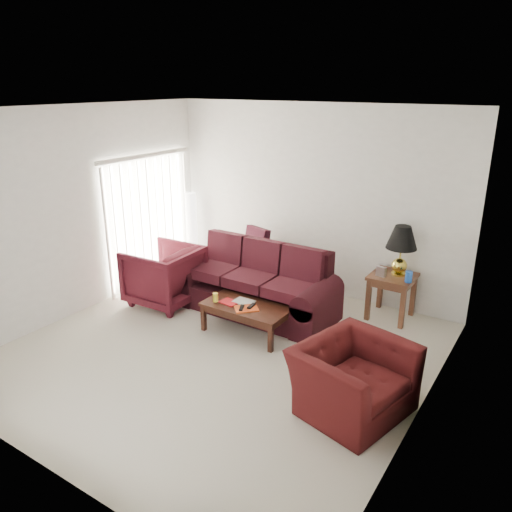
% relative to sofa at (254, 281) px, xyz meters
% --- Properties ---
extents(floor, '(5.00, 5.00, 0.00)m').
position_rel_sofa_xyz_m(floor, '(0.28, -1.23, -0.50)').
color(floor, beige).
rests_on(floor, ground).
extents(blinds, '(0.10, 2.00, 2.16)m').
position_rel_sofa_xyz_m(blinds, '(-2.14, 0.07, 0.58)').
color(blinds, silver).
rests_on(blinds, ground).
extents(sofa, '(2.45, 1.07, 1.00)m').
position_rel_sofa_xyz_m(sofa, '(0.00, 0.00, 0.00)').
color(sofa, black).
rests_on(sofa, ground).
extents(throw_pillow, '(0.51, 0.34, 0.48)m').
position_rel_sofa_xyz_m(throw_pillow, '(-0.54, 0.90, 0.28)').
color(throw_pillow, black).
rests_on(throw_pillow, sofa).
extents(end_table, '(0.66, 0.66, 0.67)m').
position_rel_sofa_xyz_m(end_table, '(1.78, 0.92, -0.17)').
color(end_table, '#463118').
rests_on(end_table, ground).
extents(table_lamp, '(0.55, 0.55, 0.73)m').
position_rel_sofa_xyz_m(table_lamp, '(1.84, 0.97, 0.53)').
color(table_lamp, gold).
rests_on(table_lamp, end_table).
extents(clock, '(0.15, 0.08, 0.14)m').
position_rel_sofa_xyz_m(clock, '(1.64, 0.78, 0.24)').
color(clock, silver).
rests_on(clock, end_table).
extents(blue_canister, '(0.10, 0.10, 0.16)m').
position_rel_sofa_xyz_m(blue_canister, '(2.04, 0.77, 0.24)').
color(blue_canister, '#1949A7').
rests_on(blue_canister, end_table).
extents(picture_frame, '(0.14, 0.17, 0.05)m').
position_rel_sofa_xyz_m(picture_frame, '(1.58, 1.09, 0.24)').
color(picture_frame, silver).
rests_on(picture_frame, end_table).
extents(floor_lamp, '(0.30, 0.30, 1.43)m').
position_rel_sofa_xyz_m(floor_lamp, '(-2.01, 0.97, 0.21)').
color(floor_lamp, white).
rests_on(floor_lamp, ground).
extents(armchair_left, '(1.05, 1.02, 0.91)m').
position_rel_sofa_xyz_m(armchair_left, '(-1.34, -0.50, -0.04)').
color(armchair_left, '#48101A').
rests_on(armchair_left, ground).
extents(armchair_right, '(1.23, 1.34, 0.73)m').
position_rel_sofa_xyz_m(armchair_right, '(2.16, -1.43, -0.13)').
color(armchair_right, '#3B0D0E').
rests_on(armchair_right, ground).
extents(coffee_table, '(1.33, 1.00, 0.42)m').
position_rel_sofa_xyz_m(coffee_table, '(0.28, -0.64, -0.29)').
color(coffee_table, black).
rests_on(coffee_table, ground).
extents(magazine_red, '(0.27, 0.22, 0.01)m').
position_rel_sofa_xyz_m(magazine_red, '(0.04, -0.69, -0.08)').
color(magazine_red, red).
rests_on(magazine_red, coffee_table).
extents(magazine_white, '(0.28, 0.21, 0.02)m').
position_rel_sofa_xyz_m(magazine_white, '(0.20, -0.57, -0.07)').
color(magazine_white, beige).
rests_on(magazine_white, coffee_table).
extents(magazine_orange, '(0.38, 0.38, 0.02)m').
position_rel_sofa_xyz_m(magazine_orange, '(0.35, -0.73, -0.07)').
color(magazine_orange, '#C54317').
rests_on(magazine_orange, coffee_table).
extents(remote_a, '(0.12, 0.17, 0.02)m').
position_rel_sofa_xyz_m(remote_a, '(0.31, -0.78, -0.05)').
color(remote_a, black).
rests_on(remote_a, coffee_table).
extents(remote_b, '(0.07, 0.17, 0.02)m').
position_rel_sofa_xyz_m(remote_b, '(0.38, -0.66, -0.05)').
color(remote_b, black).
rests_on(remote_b, coffee_table).
extents(yellow_glass, '(0.09, 0.09, 0.13)m').
position_rel_sofa_xyz_m(yellow_glass, '(-0.14, -0.76, -0.02)').
color(yellow_glass, yellow).
rests_on(yellow_glass, coffee_table).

